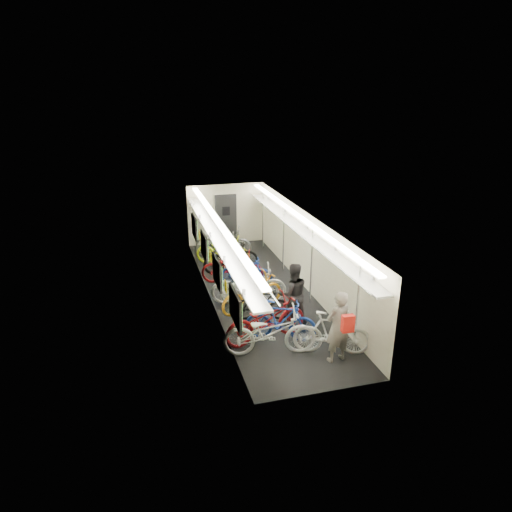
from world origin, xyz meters
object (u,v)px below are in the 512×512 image
backpack (348,323)px  bicycle_0 (270,332)px  passenger_near (338,327)px  passenger_mid (293,294)px  bicycle_1 (281,321)px

backpack → bicycle_0: bearing=138.3°
passenger_near → passenger_mid: bearing=-91.1°
backpack → bicycle_1: bearing=118.3°
bicycle_1 → backpack: (0.87, -1.80, 0.75)m
passenger_near → bicycle_1: bearing=-63.4°
bicycle_0 → backpack: (1.31, -1.27, 0.71)m
bicycle_0 → passenger_mid: size_ratio=1.28×
bicycle_1 → backpack: bearing=-130.2°
passenger_near → passenger_mid: 1.97m
passenger_near → backpack: (-0.08, -0.61, 0.42)m
passenger_near → bicycle_0: bearing=-37.4°
bicycle_1 → backpack: size_ratio=4.67×
bicycle_1 → passenger_near: (0.95, -1.18, 0.33)m
passenger_mid → bicycle_1: bearing=55.3°
bicycle_0 → backpack: bearing=-124.4°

